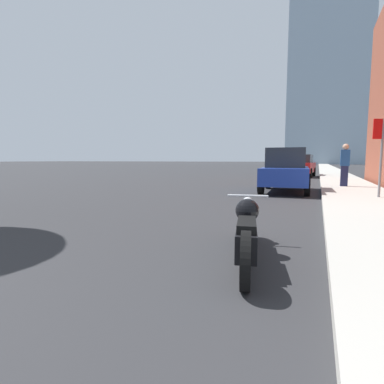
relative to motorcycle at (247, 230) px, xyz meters
name	(u,v)px	position (x,y,z in m)	size (l,w,h in m)	color
sidewalk	(330,170)	(2.16, 35.30, -0.30)	(2.36, 240.00, 0.15)	#B2ADA3
distant_tower	(330,23)	(2.49, 100.32, 42.02)	(21.97, 21.97, 84.80)	#9EB7CC
motorcycle	(247,230)	(0.00, 0.00, 0.00)	(0.78, 2.43, 0.76)	black
parked_car_blue	(286,170)	(-0.36, 8.75, 0.49)	(1.95, 4.07, 1.75)	#1E3899
parked_car_red	(301,166)	(-0.33, 20.44, 0.47)	(2.03, 4.24, 1.68)	red
stop_sign	(382,144)	(2.59, 6.85, 1.39)	(0.57, 0.26, 2.37)	slate
pedestrian	(345,164)	(1.89, 10.72, 0.73)	(0.36, 0.26, 1.83)	#1E2347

